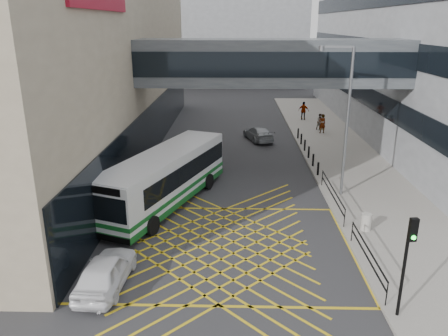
# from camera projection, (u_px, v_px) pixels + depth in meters

# --- Properties ---
(ground) EXTENTS (120.00, 120.00, 0.00)m
(ground) POSITION_uv_depth(u_px,v_px,m) (222.00, 247.00, 20.49)
(ground) COLOR #333335
(building_far) EXTENTS (28.00, 16.00, 18.00)m
(building_far) POSITION_uv_depth(u_px,v_px,m) (221.00, 29.00, 74.61)
(building_far) COLOR gray
(building_far) RESTS_ON ground
(skybridge) EXTENTS (20.00, 4.10, 3.00)m
(skybridge) POSITION_uv_depth(u_px,v_px,m) (271.00, 62.00, 29.43)
(skybridge) COLOR #484D52
(skybridge) RESTS_ON ground
(pavement) EXTENTS (6.00, 54.00, 0.16)m
(pavement) POSITION_uv_depth(u_px,v_px,m) (341.00, 155.00, 34.48)
(pavement) COLOR gray
(pavement) RESTS_ON ground
(box_junction) EXTENTS (12.00, 9.00, 0.01)m
(box_junction) POSITION_uv_depth(u_px,v_px,m) (222.00, 247.00, 20.49)
(box_junction) COLOR gold
(box_junction) RESTS_ON ground
(bus) EXTENTS (6.31, 11.26, 3.11)m
(bus) POSITION_uv_depth(u_px,v_px,m) (166.00, 177.00, 24.91)
(bus) COLOR silver
(bus) RESTS_ON ground
(car_white) EXTENTS (2.04, 4.46, 1.39)m
(car_white) POSITION_uv_depth(u_px,v_px,m) (106.00, 271.00, 17.24)
(car_white) COLOR white
(car_white) RESTS_ON ground
(car_dark) EXTENTS (1.91, 4.74, 1.47)m
(car_dark) POSITION_uv_depth(u_px,v_px,m) (198.00, 144.00, 35.16)
(car_dark) COLOR black
(car_dark) RESTS_ON ground
(car_silver) EXTENTS (2.97, 4.59, 1.32)m
(car_silver) POSITION_uv_depth(u_px,v_px,m) (258.00, 133.00, 39.00)
(car_silver) COLOR gray
(car_silver) RESTS_ON ground
(traffic_light) EXTENTS (0.28, 0.45, 3.85)m
(traffic_light) POSITION_uv_depth(u_px,v_px,m) (408.00, 254.00, 14.62)
(traffic_light) COLOR black
(traffic_light) RESTS_ON pavement
(street_lamp) EXTENTS (1.97, 0.60, 8.67)m
(street_lamp) POSITION_uv_depth(u_px,v_px,m) (344.00, 113.00, 24.98)
(street_lamp) COLOR slate
(street_lamp) RESTS_ON pavement
(litter_bin) EXTENTS (0.50, 0.50, 0.87)m
(litter_bin) POSITION_uv_depth(u_px,v_px,m) (366.00, 222.00, 21.74)
(litter_bin) COLOR #ADA89E
(litter_bin) RESTS_ON pavement
(kerb_railings) EXTENTS (0.05, 12.54, 1.00)m
(kerb_railings) POSITION_uv_depth(u_px,v_px,m) (346.00, 216.00, 21.75)
(kerb_railings) COLOR black
(kerb_railings) RESTS_ON pavement
(bollards) EXTENTS (0.14, 10.14, 0.90)m
(bollards) POSITION_uv_depth(u_px,v_px,m) (307.00, 149.00, 34.37)
(bollards) COLOR black
(bollards) RESTS_ON pavement
(pedestrian_a) EXTENTS (0.83, 0.68, 1.81)m
(pedestrian_a) POSITION_uv_depth(u_px,v_px,m) (322.00, 124.00, 40.80)
(pedestrian_a) COLOR gray
(pedestrian_a) RESTS_ON pavement
(pedestrian_b) EXTENTS (0.85, 0.63, 1.56)m
(pedestrian_b) POSITION_uv_depth(u_px,v_px,m) (320.00, 122.00, 42.14)
(pedestrian_b) COLOR gray
(pedestrian_b) RESTS_ON pavement
(pedestrian_c) EXTENTS (1.26, 0.88, 1.94)m
(pedestrian_c) POSITION_uv_depth(u_px,v_px,m) (304.00, 111.00, 46.46)
(pedestrian_c) COLOR gray
(pedestrian_c) RESTS_ON pavement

